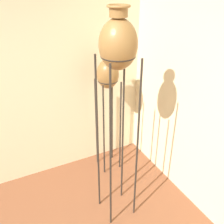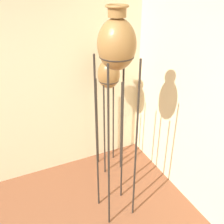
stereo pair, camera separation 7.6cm
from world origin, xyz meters
TOP-DOWN VIEW (x-y plane):
  - vase_stand_tall at (1.24, 1.06)m, footprint 0.33×0.33m
  - vase_stand_medium at (1.50, 1.81)m, footprint 0.27×0.27m

SIDE VIEW (x-z plane):
  - vase_stand_medium at x=1.50m, z-range 0.51..2.14m
  - vase_stand_tall at x=1.24m, z-range 0.76..2.98m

